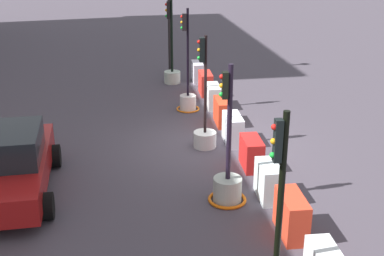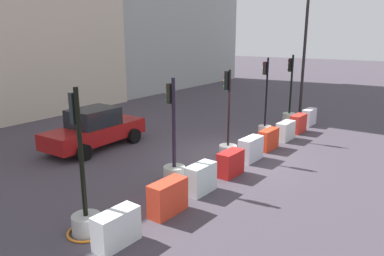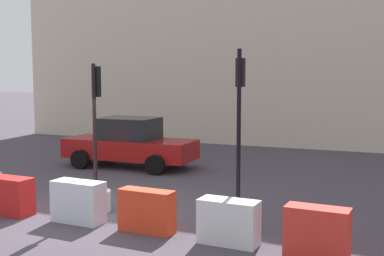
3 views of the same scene
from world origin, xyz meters
name	(u,v)px [view 3 (image 3 of 3)]	position (x,y,z in m)	size (l,w,h in m)	color
ground_plane	(99,212)	(0.00, 0.00, 0.00)	(120.00, 120.00, 0.00)	#453E48
traffic_light_2	(96,186)	(-0.09, 0.04, 0.56)	(0.67, 0.67, 3.31)	silver
traffic_light_3	(238,201)	(3.27, 0.01, 0.56)	(0.82, 0.82, 3.57)	silver
construction_barrier_3	(10,196)	(-1.67, -0.94, 0.41)	(1.04, 0.53, 0.83)	red
construction_barrier_4	(78,202)	(0.06, -0.85, 0.43)	(1.14, 0.53, 0.87)	silver
construction_barrier_5	(147,211)	(1.68, -0.87, 0.42)	(1.14, 0.44, 0.83)	red
construction_barrier_6	(229,222)	(3.39, -0.93, 0.41)	(1.11, 0.52, 0.82)	silver
construction_barrier_7	(317,232)	(4.97, -0.96, 0.43)	(1.09, 0.50, 0.85)	red
car_red_compact	(130,143)	(-2.13, 5.10, 0.79)	(4.40, 2.06, 1.65)	maroon
building_main_facade	(219,14)	(-2.62, 15.13, 6.12)	(18.45, 7.52, 12.21)	beige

